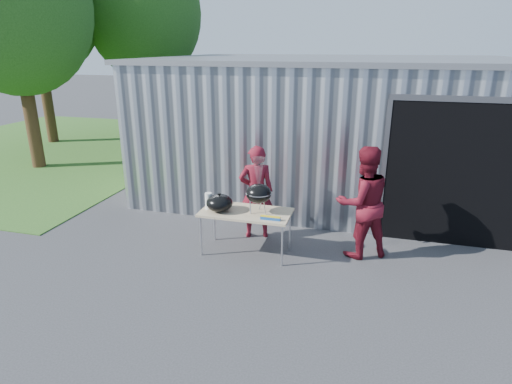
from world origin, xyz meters
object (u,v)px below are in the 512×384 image
(folding_table, at_px, (246,214))
(kettle_grill, at_px, (259,188))
(person_cook, at_px, (256,192))
(person_bystander, at_px, (363,202))

(folding_table, xyz_separation_m, kettle_grill, (0.22, 0.01, 0.46))
(person_cook, distance_m, person_bystander, 1.90)
(kettle_grill, relative_size, person_bystander, 0.50)
(person_cook, bearing_deg, person_bystander, 152.86)
(folding_table, distance_m, kettle_grill, 0.51)
(folding_table, relative_size, person_cook, 0.87)
(folding_table, height_order, person_bystander, person_bystander)
(person_bystander, bearing_deg, person_cook, -36.36)
(kettle_grill, bearing_deg, person_cook, 108.71)
(person_cook, bearing_deg, kettle_grill, 89.29)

